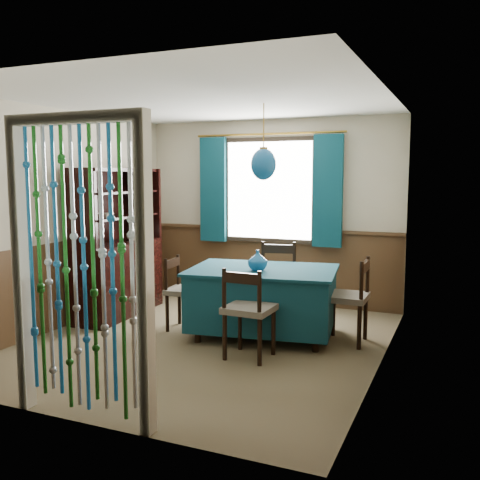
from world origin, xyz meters
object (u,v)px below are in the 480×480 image
at_px(sideboard, 117,265).
at_px(chair_right, 349,298).
at_px(chair_near, 248,310).
at_px(vase_table, 258,261).
at_px(dining_table, 263,297).
at_px(chair_left, 183,291).
at_px(pendant_lamp, 263,164).
at_px(vase_sideboard, 133,233).
at_px(chair_far, 277,280).
at_px(bowl_shelf, 104,215).

bearing_deg(sideboard, chair_right, -2.68).
height_order(chair_near, vase_table, vase_table).
bearing_deg(dining_table, chair_left, 176.34).
distance_m(chair_left, pendant_lamp, 1.71).
bearing_deg(sideboard, vase_sideboard, 75.22).
bearing_deg(chair_near, dining_table, 101.85).
distance_m(chair_right, vase_sideboard, 2.93).
bearing_deg(vase_table, chair_near, -77.11).
xyz_separation_m(chair_right, sideboard, (-2.93, 0.00, 0.15)).
relative_size(chair_right, vase_table, 4.55).
distance_m(chair_left, vase_table, 1.01).
relative_size(chair_near, sideboard, 0.49).
bearing_deg(dining_table, chair_near, -89.17).
relative_size(chair_far, vase_sideboard, 4.80).
bearing_deg(chair_right, chair_near, 137.26).
bearing_deg(chair_left, sideboard, -107.53).
distance_m(pendant_lamp, vase_table, 1.03).
bearing_deg(bowl_shelf, chair_left, 3.63).
bearing_deg(bowl_shelf, chair_near, -15.41).
relative_size(dining_table, chair_left, 2.05).
bearing_deg(sideboard, pendant_lamp, -6.82).
bearing_deg(pendant_lamp, dining_table, 123.69).
xyz_separation_m(bowl_shelf, vase_sideboard, (0.00, 0.58, -0.27)).
xyz_separation_m(chair_far, bowl_shelf, (-1.89, -0.80, 0.78)).
distance_m(chair_near, sideboard, 2.31).
height_order(bowl_shelf, vase_sideboard, bowl_shelf).
bearing_deg(chair_near, chair_right, 49.90).
bearing_deg(pendant_lamp, vase_table, -97.75).
distance_m(chair_far, chair_right, 1.10).
height_order(pendant_lamp, vase_sideboard, pendant_lamp).
distance_m(chair_far, bowl_shelf, 2.20).
bearing_deg(sideboard, bowl_shelf, -81.16).
distance_m(chair_right, pendant_lamp, 1.67).
height_order(chair_left, vase_sideboard, vase_sideboard).
distance_m(chair_far, chair_left, 1.14).
height_order(dining_table, chair_left, chair_left).
relative_size(sideboard, pendant_lamp, 2.31).
distance_m(chair_right, sideboard, 2.93).
relative_size(dining_table, vase_sideboard, 8.69).
distance_m(sideboard, vase_sideboard, 0.48).
bearing_deg(chair_far, bowl_shelf, 9.79).
distance_m(chair_left, sideboard, 1.12).
distance_m(chair_left, chair_right, 1.86).
height_order(chair_left, vase_table, vase_table).
distance_m(bowl_shelf, vase_sideboard, 0.64).
relative_size(chair_near, pendant_lamp, 1.12).
height_order(chair_near, sideboard, sideboard).
height_order(sideboard, vase_table, sideboard).
xyz_separation_m(dining_table, chair_left, (-0.94, -0.08, 0.01)).
bearing_deg(vase_sideboard, chair_near, -28.96).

